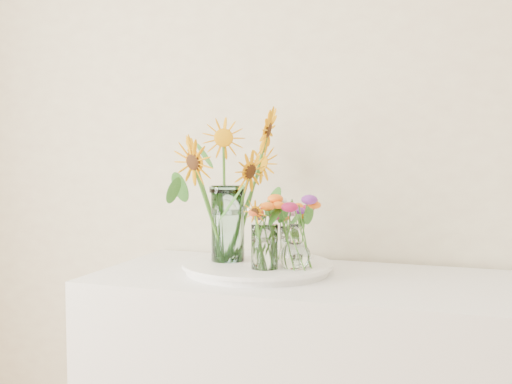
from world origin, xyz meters
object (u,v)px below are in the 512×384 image
Objects in this scene: tray at (257,268)px; mason_jar at (228,224)px; small_vase_c at (290,244)px; small_vase_a at (265,248)px; small_vase_b at (295,247)px.

mason_jar is (-0.10, 0.00, 0.13)m from tray.
mason_jar reaches higher than small_vase_c.
small_vase_a and small_vase_b have the same top height.
small_vase_a is at bearing -99.25° from small_vase_c.
mason_jar is 1.79× the size of small_vase_b.
mason_jar is at bearing 179.44° from tray.
small_vase_c is (0.03, 0.17, -0.01)m from small_vase_a.
small_vase_b is 0.14m from small_vase_c.
small_vase_a is at bearing -29.79° from mason_jar.
small_vase_a is 1.00× the size of small_vase_b.
tray is 0.13m from small_vase_a.
mason_jar is 0.24m from small_vase_b.
small_vase_a reaches higher than tray.
mason_jar is at bearing 150.21° from small_vase_a.
small_vase_c is (0.18, 0.09, -0.07)m from mason_jar.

